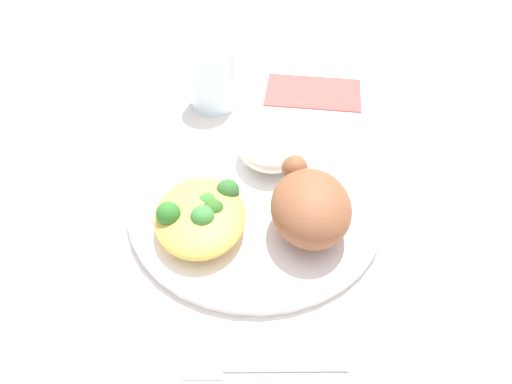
# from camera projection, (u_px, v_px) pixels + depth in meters

# --- Properties ---
(ground_plane) EXTENTS (2.00, 2.00, 0.00)m
(ground_plane) POSITION_uv_depth(u_px,v_px,m) (256.00, 208.00, 0.57)
(ground_plane) COLOR silver
(plate) EXTENTS (0.29, 0.29, 0.02)m
(plate) POSITION_uv_depth(u_px,v_px,m) (256.00, 203.00, 0.56)
(plate) COLOR white
(plate) RESTS_ON ground_plane
(roasted_chicken) EXTENTS (0.11, 0.08, 0.06)m
(roasted_chicken) POSITION_uv_depth(u_px,v_px,m) (310.00, 206.00, 0.50)
(roasted_chicken) COLOR brown
(roasted_chicken) RESTS_ON plate
(rice_pile) EXTENTS (0.09, 0.08, 0.04)m
(rice_pile) POSITION_uv_depth(u_px,v_px,m) (272.00, 145.00, 0.59)
(rice_pile) COLOR white
(rice_pile) RESTS_ON plate
(mac_cheese_with_broccoli) EXTENTS (0.11, 0.10, 0.04)m
(mac_cheese_with_broccoli) POSITION_uv_depth(u_px,v_px,m) (201.00, 215.00, 0.52)
(mac_cheese_with_broccoli) COLOR #EBB64A
(mac_cheese_with_broccoli) RESTS_ON plate
(fork) EXTENTS (0.02, 0.14, 0.01)m
(fork) POSITION_uv_depth(u_px,v_px,m) (255.00, 367.00, 0.43)
(fork) COLOR silver
(fork) RESTS_ON ground_plane
(water_glass) EXTENTS (0.07, 0.07, 0.08)m
(water_glass) POSITION_uv_depth(u_px,v_px,m) (213.00, 78.00, 0.69)
(water_glass) COLOR silver
(water_glass) RESTS_ON ground_plane
(napkin) EXTENTS (0.11, 0.15, 0.00)m
(napkin) POSITION_uv_depth(u_px,v_px,m) (313.00, 92.00, 0.73)
(napkin) COLOR #DB4C47
(napkin) RESTS_ON ground_plane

